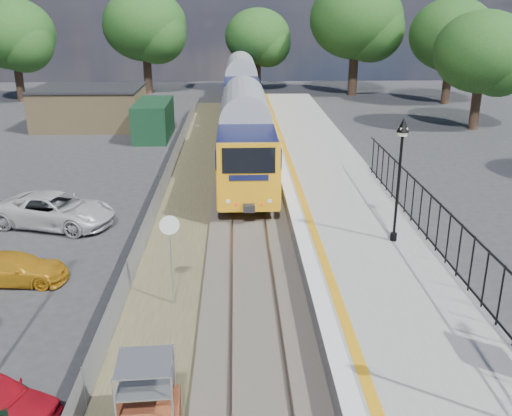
{
  "coord_description": "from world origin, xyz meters",
  "views": [
    {
      "loc": [
        -0.52,
        -13.4,
        9.2
      ],
      "look_at": [
        0.2,
        6.7,
        2.0
      ],
      "focal_mm": 40.0,
      "sensor_mm": 36.0,
      "label": 1
    }
  ],
  "objects_px": {
    "victorian_lamp_north": "(401,152)",
    "brick_plinth": "(147,405)",
    "speed_sign": "(170,244)",
    "car_yellow": "(15,269)",
    "train": "(242,100)",
    "car_white": "(55,210)"
  },
  "relations": [
    {
      "from": "victorian_lamp_north",
      "to": "train",
      "type": "relative_size",
      "value": 0.11
    },
    {
      "from": "speed_sign",
      "to": "car_yellow",
      "type": "bearing_deg",
      "value": 150.81
    },
    {
      "from": "victorian_lamp_north",
      "to": "brick_plinth",
      "type": "bearing_deg",
      "value": -130.31
    },
    {
      "from": "car_white",
      "to": "car_yellow",
      "type": "bearing_deg",
      "value": -161.8
    },
    {
      "from": "victorian_lamp_north",
      "to": "speed_sign",
      "type": "xyz_separation_m",
      "value": [
        -7.9,
        -2.97,
        -2.15
      ]
    },
    {
      "from": "train",
      "to": "speed_sign",
      "type": "height_order",
      "value": "train"
    },
    {
      "from": "speed_sign",
      "to": "car_yellow",
      "type": "xyz_separation_m",
      "value": [
        -5.69,
        1.82,
        -1.62
      ]
    },
    {
      "from": "car_white",
      "to": "victorian_lamp_north",
      "type": "bearing_deg",
      "value": -90.79
    },
    {
      "from": "victorian_lamp_north",
      "to": "train",
      "type": "xyz_separation_m",
      "value": [
        -5.3,
        24.2,
        -1.96
      ]
    },
    {
      "from": "brick_plinth",
      "to": "car_yellow",
      "type": "distance_m",
      "value": 9.92
    },
    {
      "from": "victorian_lamp_north",
      "to": "speed_sign",
      "type": "height_order",
      "value": "victorian_lamp_north"
    },
    {
      "from": "car_yellow",
      "to": "speed_sign",
      "type": "bearing_deg",
      "value": -104.91
    },
    {
      "from": "brick_plinth",
      "to": "train",
      "type": "bearing_deg",
      "value": 85.72
    },
    {
      "from": "victorian_lamp_north",
      "to": "speed_sign",
      "type": "relative_size",
      "value": 1.48
    },
    {
      "from": "brick_plinth",
      "to": "speed_sign",
      "type": "height_order",
      "value": "speed_sign"
    },
    {
      "from": "victorian_lamp_north",
      "to": "car_yellow",
      "type": "distance_m",
      "value": 14.15
    },
    {
      "from": "victorian_lamp_north",
      "to": "car_white",
      "type": "distance_m",
      "value": 14.84
    },
    {
      "from": "train",
      "to": "car_white",
      "type": "relative_size",
      "value": 7.77
    },
    {
      "from": "speed_sign",
      "to": "train",
      "type": "bearing_deg",
      "value": 73.12
    },
    {
      "from": "speed_sign",
      "to": "car_white",
      "type": "relative_size",
      "value": 0.59
    },
    {
      "from": "car_white",
      "to": "train",
      "type": "bearing_deg",
      "value": -6.56
    },
    {
      "from": "victorian_lamp_north",
      "to": "car_white",
      "type": "xyz_separation_m",
      "value": [
        -13.76,
        4.26,
        -3.57
      ]
    }
  ]
}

